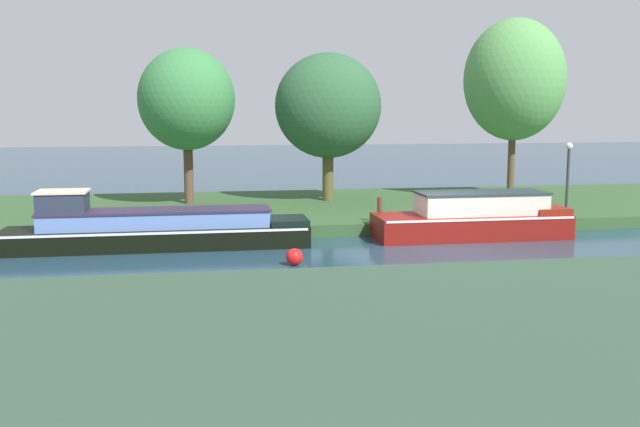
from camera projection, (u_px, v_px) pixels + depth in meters
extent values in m
plane|color=#213E50|center=(439.00, 246.00, 21.54)|extent=(120.00, 120.00, 0.00)
cube|color=#31542C|center=(381.00, 208.00, 28.34)|extent=(72.00, 10.00, 0.40)
cube|color=#314B38|center=(606.00, 331.00, 12.73)|extent=(72.00, 10.00, 0.40)
cube|color=black|center=(158.00, 237.00, 21.31)|extent=(8.87, 1.79, 0.62)
cube|color=white|center=(158.00, 228.00, 21.27)|extent=(8.69, 1.82, 0.07)
cube|color=#6184C8|center=(157.00, 219.00, 21.23)|extent=(6.58, 1.36, 0.46)
cube|color=#2F253C|center=(156.00, 210.00, 21.19)|extent=(6.68, 1.43, 0.06)
cube|color=#272F40|center=(63.00, 203.00, 20.72)|extent=(1.35, 1.14, 0.61)
cube|color=beige|center=(62.00, 192.00, 20.67)|extent=(1.45, 1.22, 0.06)
cube|color=black|center=(288.00, 221.00, 21.89)|extent=(1.15, 1.50, 0.18)
cube|color=maroon|center=(471.00, 226.00, 22.89)|extent=(6.13, 1.89, 0.77)
cube|color=white|center=(471.00, 215.00, 22.84)|extent=(6.01, 1.92, 0.07)
cube|color=beige|center=(481.00, 204.00, 22.84)|extent=(4.00, 1.43, 0.65)
cube|color=#283336|center=(482.00, 193.00, 22.79)|extent=(4.10, 1.51, 0.06)
cube|color=maroon|center=(545.00, 209.00, 23.23)|extent=(1.12, 1.59, 0.20)
cylinder|color=brown|center=(188.00, 166.00, 28.00)|extent=(0.36, 0.36, 2.96)
ellipsoid|color=#397E42|center=(187.00, 99.00, 27.41)|extent=(3.67, 3.99, 3.86)
cylinder|color=brown|center=(328.00, 168.00, 28.95)|extent=(0.44, 0.44, 2.64)
ellipsoid|color=#2E5C38|center=(328.00, 106.00, 28.56)|extent=(4.23, 3.78, 4.14)
cylinder|color=brown|center=(511.00, 155.00, 30.05)|extent=(0.29, 0.29, 3.48)
ellipsoid|color=#579B50|center=(514.00, 80.00, 29.59)|extent=(4.13, 4.09, 4.97)
cylinder|color=#333338|center=(567.00, 182.00, 25.25)|extent=(0.10, 0.10, 2.26)
sphere|color=white|center=(569.00, 146.00, 25.07)|extent=(0.24, 0.24, 0.24)
cylinder|color=#4D2E20|center=(380.00, 210.00, 23.49)|extent=(0.15, 0.15, 0.82)
sphere|color=red|center=(294.00, 257.00, 18.91)|extent=(0.45, 0.45, 0.45)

